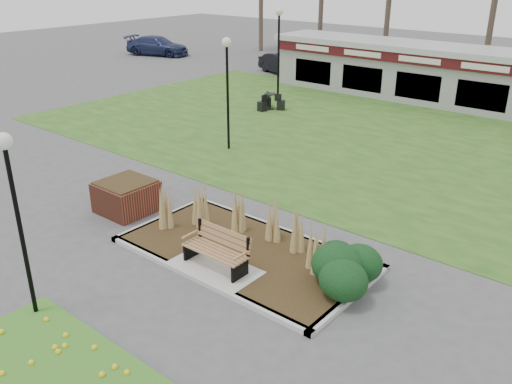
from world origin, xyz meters
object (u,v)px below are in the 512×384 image
Objects in this scene: park_bench at (218,249)px; bistro_set_a at (270,104)px; car_blue at (157,46)px; car_black at (283,64)px; lamp_post_far_left at (279,34)px; lamp_post_near_left at (12,187)px; brick_planter at (127,196)px; food_pavilion at (493,81)px; lamp_post_mid_left at (227,69)px; car_silver at (315,56)px.

bistro_set_a is at bearing 123.50° from park_bench.
car_black is at bearing -107.72° from car_blue.
lamp_post_far_left is at bearing 122.52° from park_bench.
lamp_post_near_left is 34.54m from car_blue.
lamp_post_far_left reaches higher than brick_planter.
lamp_post_near_left is (2.65, -4.50, 2.43)m from brick_planter.
bistro_set_a is at bearing -67.31° from lamp_post_far_left.
food_pavilion is at bearing 85.73° from lamp_post_near_left.
bistro_set_a is (-8.56, 12.94, -0.31)m from park_bench.
car_blue is at bearing 134.70° from lamp_post_near_left.
brick_planter is 0.30× the size of car_blue.
car_blue is at bearing 177.72° from food_pavilion.
bistro_set_a is (-8.56, -6.78, -1.20)m from food_pavilion.
lamp_post_mid_left is 2.98× the size of bistro_set_a.
car_blue is (-16.84, 6.38, -2.75)m from lamp_post_far_left.
lamp_post_far_left reaches higher than park_bench.
car_silver is at bearing 112.90° from lamp_post_near_left.
lamp_post_near_left reaches higher than car_blue.
bistro_set_a is 0.29× the size of car_blue.
lamp_post_near_left is at bearing -115.06° from park_bench.
lamp_post_near_left is 0.84× the size of lamp_post_far_left.
lamp_post_mid_left is at bearing -132.37° from car_black.
lamp_post_mid_left reaches higher than brick_planter.
lamp_post_mid_left reaches higher than lamp_post_near_left.
lamp_post_mid_left is 1.08× the size of car_black.
lamp_post_near_left is 1.00× the size of car_black.
brick_planter is 0.06× the size of food_pavilion.
car_black is at bearing 124.95° from lamp_post_far_left.
food_pavilion reaches higher than bistro_set_a.
lamp_post_near_left is 11.53m from lamp_post_mid_left.
brick_planter is at bearing -103.06° from food_pavilion.
car_black reaches higher than bistro_set_a.
bistro_set_a is 9.41m from car_black.
car_silver reaches higher than park_bench.
park_bench is 4.47m from brick_planter.
lamp_post_near_left is at bearing -150.05° from car_silver.
lamp_post_far_left is 3.56m from bistro_set_a.
car_blue is (-12.17, -4.09, 0.04)m from car_silver.
lamp_post_mid_left is at bearing 130.54° from park_bench.
car_silver is at bearing 20.74° from car_black.
lamp_post_mid_left is (-5.97, 6.98, 2.55)m from park_bench.
park_bench is 0.43× the size of lamp_post_near_left.
food_pavilion is at bearing 64.86° from lamp_post_mid_left.
bistro_set_a is 13.02m from car_silver.
lamp_post_mid_left is at bearing -66.66° from lamp_post_far_left.
park_bench reaches higher than bistro_set_a.
lamp_post_mid_left reaches higher than park_bench.
food_pavilion is at bearing 76.94° from brick_planter.
lamp_post_near_left is at bearing -135.58° from car_black.
lamp_post_mid_left is (-4.22, 10.73, 0.23)m from lamp_post_near_left.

